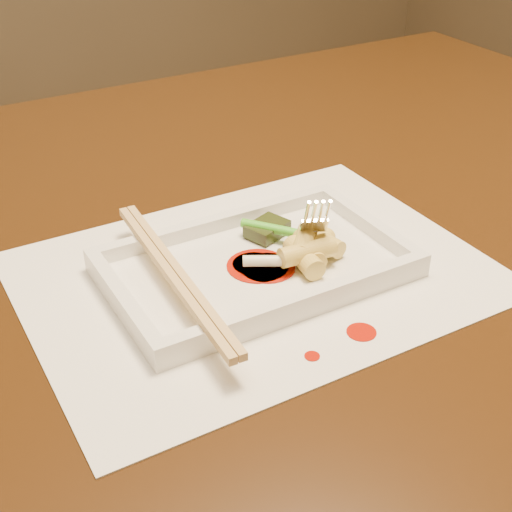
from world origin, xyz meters
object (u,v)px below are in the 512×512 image
plate_base (256,269)px  chopstick_a (170,275)px  placemat (256,274)px  fork (314,165)px  table (208,310)px

plate_base → chopstick_a: chopstick_a is taller
placemat → fork: bearing=14.4°
placemat → plate_base: (0.00, -0.00, 0.00)m
placemat → chopstick_a: chopstick_a is taller
placemat → chopstick_a: 0.09m
chopstick_a → plate_base: bearing=-0.0°
placemat → fork: 0.11m
plate_base → fork: size_ratio=1.86×
chopstick_a → fork: size_ratio=1.75×
table → chopstick_a: bearing=-129.2°
table → fork: (0.07, -0.08, 0.18)m
plate_base → chopstick_a: (-0.08, 0.00, 0.02)m
table → plate_base: (0.00, -0.10, 0.11)m
placemat → chopstick_a: bearing=180.0°
placemat → chopstick_a: size_ratio=1.63×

